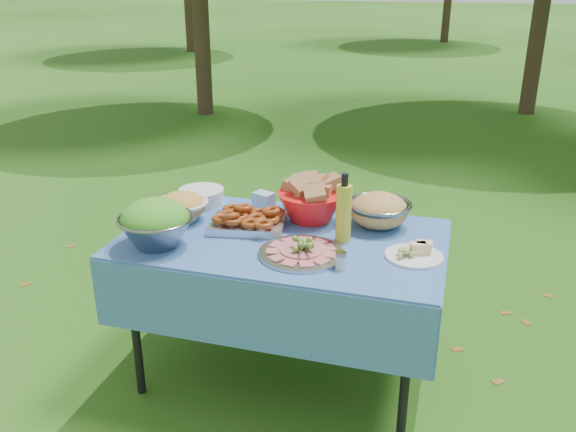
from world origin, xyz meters
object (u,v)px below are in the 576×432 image
object	(u,v)px
salad_bowl	(155,223)
oil_bottle	(344,208)
picnic_table	(283,309)
bread_bowl	(311,199)
pasta_bowl_steel	(379,210)
plate_stack	(201,196)
charcuterie_platter	(301,246)

from	to	relation	value
salad_bowl	oil_bottle	world-z (taller)	oil_bottle
salad_bowl	picnic_table	bearing A→B (deg)	25.62
bread_bowl	pasta_bowl_steel	size ratio (longest dim) A/B	1.08
picnic_table	bread_bowl	world-z (taller)	bread_bowl
picnic_table	salad_bowl	size ratio (longest dim) A/B	4.46
bread_bowl	oil_bottle	distance (m)	0.29
picnic_table	plate_stack	size ratio (longest dim) A/B	6.17
salad_bowl	oil_bottle	size ratio (longest dim) A/B	1.03
plate_stack	oil_bottle	world-z (taller)	oil_bottle
bread_bowl	oil_bottle	xyz separation A→B (m)	(0.20, -0.20, 0.05)
plate_stack	pasta_bowl_steel	bearing A→B (deg)	-2.72
salad_bowl	plate_stack	size ratio (longest dim) A/B	1.38
charcuterie_platter	bread_bowl	bearing A→B (deg)	98.58
charcuterie_platter	picnic_table	bearing A→B (deg)	129.40
bread_bowl	oil_bottle	bearing A→B (deg)	-45.24
plate_stack	charcuterie_platter	bearing A→B (deg)	-34.65
picnic_table	plate_stack	distance (m)	0.74
salad_bowl	pasta_bowl_steel	distance (m)	1.04
salad_bowl	charcuterie_platter	size ratio (longest dim) A/B	0.88
picnic_table	plate_stack	world-z (taller)	plate_stack
charcuterie_platter	plate_stack	bearing A→B (deg)	145.35
picnic_table	oil_bottle	bearing A→B (deg)	7.49
salad_bowl	pasta_bowl_steel	xyz separation A→B (m)	(0.91, 0.50, -0.03)
plate_stack	charcuterie_platter	size ratio (longest dim) A/B	0.64
picnic_table	salad_bowl	distance (m)	0.75
salad_bowl	oil_bottle	xyz separation A→B (m)	(0.78, 0.28, 0.05)
pasta_bowl_steel	oil_bottle	xyz separation A→B (m)	(-0.13, -0.22, 0.08)
picnic_table	plate_stack	xyz separation A→B (m)	(-0.54, 0.30, 0.42)
plate_stack	bread_bowl	world-z (taller)	bread_bowl
charcuterie_platter	oil_bottle	world-z (taller)	oil_bottle
salad_bowl	oil_bottle	distance (m)	0.83
salad_bowl	plate_stack	distance (m)	0.55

